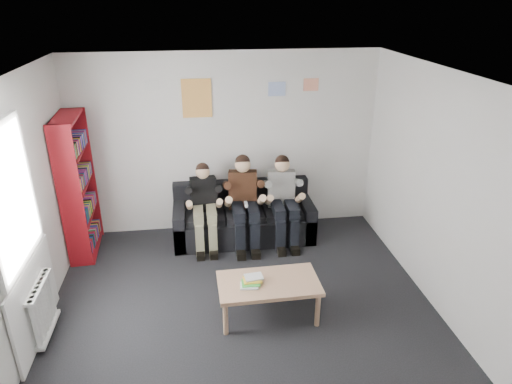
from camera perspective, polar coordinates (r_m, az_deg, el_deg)
room_shell at (r=4.53m, az=-1.31°, el=-3.63°), size 5.00×5.00×5.00m
sofa at (r=6.90m, az=-1.61°, el=-3.37°), size 2.06×0.84×0.80m
bookshelf at (r=6.68m, az=-21.34°, el=0.61°), size 0.30×0.89×1.98m
coffee_table at (r=5.24m, az=1.59°, el=-11.64°), size 1.13×0.62×0.45m
game_cases at (r=5.16m, az=-0.57°, el=-11.10°), size 0.26×0.24×0.06m
person_left at (r=6.56m, az=-6.45°, el=-1.89°), size 0.37×0.79×1.22m
person_middle at (r=6.57m, az=-1.46°, el=-1.35°), size 0.41×0.88×1.31m
person_right at (r=6.66m, az=3.46°, el=-1.15°), size 0.40×0.85×1.28m
radiator at (r=5.48m, az=-25.05°, el=-13.07°), size 0.10×0.64×0.60m
window at (r=5.16m, az=-27.13°, el=-6.94°), size 0.05×1.30×2.36m
poster_large at (r=6.63m, az=-7.42°, el=11.54°), size 0.42×0.01×0.55m
poster_blue at (r=6.72m, az=2.63°, el=12.74°), size 0.25×0.01×0.20m
poster_pink at (r=6.82m, az=6.89°, el=13.18°), size 0.22×0.01×0.18m
poster_sign at (r=6.62m, az=-12.84°, el=12.90°), size 0.20×0.01×0.14m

